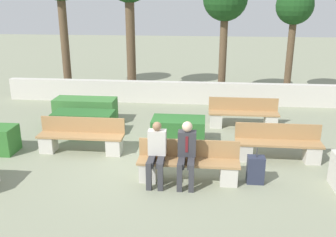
{
  "coord_description": "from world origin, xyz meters",
  "views": [
    {
      "loc": [
        1.13,
        -8.36,
        3.82
      ],
      "look_at": [
        0.25,
        0.5,
        0.9
      ],
      "focal_mm": 40.0,
      "sensor_mm": 36.0,
      "label": 1
    }
  ],
  "objects_px": {
    "person_seated_man": "(187,151)",
    "tree_center_right": "(225,2)",
    "tree_rightmost": "(294,9)",
    "bench_front": "(188,166)",
    "bench_back": "(278,147)",
    "person_seated_woman": "(156,151)",
    "bench_right_side": "(81,139)",
    "suitcase": "(256,170)",
    "bench_left_side": "(243,116)"
  },
  "relations": [
    {
      "from": "bench_back",
      "to": "person_seated_man",
      "type": "distance_m",
      "value": 2.61
    },
    {
      "from": "bench_back",
      "to": "suitcase",
      "type": "relative_size",
      "value": 2.57
    },
    {
      "from": "tree_center_right",
      "to": "tree_rightmost",
      "type": "relative_size",
      "value": 1.09
    },
    {
      "from": "bench_front",
      "to": "suitcase",
      "type": "bearing_deg",
      "value": 1.73
    },
    {
      "from": "bench_right_side",
      "to": "person_seated_woman",
      "type": "distance_m",
      "value": 2.6
    },
    {
      "from": "bench_back",
      "to": "person_seated_woman",
      "type": "height_order",
      "value": "person_seated_woman"
    },
    {
      "from": "bench_front",
      "to": "tree_center_right",
      "type": "height_order",
      "value": "tree_center_right"
    },
    {
      "from": "bench_right_side",
      "to": "tree_center_right",
      "type": "relative_size",
      "value": 0.48
    },
    {
      "from": "bench_left_side",
      "to": "person_seated_man",
      "type": "bearing_deg",
      "value": -105.42
    },
    {
      "from": "bench_front",
      "to": "tree_rightmost",
      "type": "height_order",
      "value": "tree_rightmost"
    },
    {
      "from": "person_seated_woman",
      "to": "person_seated_man",
      "type": "bearing_deg",
      "value": 0.4
    },
    {
      "from": "tree_center_right",
      "to": "bench_left_side",
      "type": "bearing_deg",
      "value": -81.55
    },
    {
      "from": "bench_front",
      "to": "suitcase",
      "type": "relative_size",
      "value": 2.73
    },
    {
      "from": "person_seated_man",
      "to": "tree_rightmost",
      "type": "relative_size",
      "value": 0.32
    },
    {
      "from": "person_seated_woman",
      "to": "bench_back",
      "type": "bearing_deg",
      "value": 27.3
    },
    {
      "from": "bench_right_side",
      "to": "tree_center_right",
      "type": "distance_m",
      "value": 7.76
    },
    {
      "from": "bench_right_side",
      "to": "tree_center_right",
      "type": "height_order",
      "value": "tree_center_right"
    },
    {
      "from": "bench_right_side",
      "to": "person_seated_man",
      "type": "relative_size",
      "value": 1.61
    },
    {
      "from": "bench_left_side",
      "to": "bench_front",
      "type": "bearing_deg",
      "value": -105.72
    },
    {
      "from": "bench_back",
      "to": "person_seated_man",
      "type": "bearing_deg",
      "value": -136.89
    },
    {
      "from": "suitcase",
      "to": "tree_rightmost",
      "type": "distance_m",
      "value": 8.68
    },
    {
      "from": "bench_front",
      "to": "bench_back",
      "type": "height_order",
      "value": "same"
    },
    {
      "from": "bench_back",
      "to": "person_seated_man",
      "type": "xyz_separation_m",
      "value": [
        -2.15,
        -1.43,
        0.41
      ]
    },
    {
      "from": "bench_left_side",
      "to": "suitcase",
      "type": "height_order",
      "value": "bench_left_side"
    },
    {
      "from": "bench_left_side",
      "to": "suitcase",
      "type": "distance_m",
      "value": 3.62
    },
    {
      "from": "bench_back",
      "to": "tree_center_right",
      "type": "relative_size",
      "value": 0.45
    },
    {
      "from": "bench_left_side",
      "to": "bench_back",
      "type": "distance_m",
      "value": 2.46
    },
    {
      "from": "bench_left_side",
      "to": "person_seated_woman",
      "type": "xyz_separation_m",
      "value": [
        -2.16,
        -3.81,
        0.39
      ]
    },
    {
      "from": "person_seated_man",
      "to": "tree_center_right",
      "type": "distance_m",
      "value": 7.99
    },
    {
      "from": "bench_left_side",
      "to": "tree_rightmost",
      "type": "bearing_deg",
      "value": 69.74
    },
    {
      "from": "suitcase",
      "to": "tree_rightmost",
      "type": "xyz_separation_m",
      "value": [
        2.18,
        7.83,
        3.03
      ]
    },
    {
      "from": "bench_right_side",
      "to": "person_seated_man",
      "type": "xyz_separation_m",
      "value": [
        2.76,
        -1.44,
        0.4
      ]
    },
    {
      "from": "person_seated_man",
      "to": "tree_center_right",
      "type": "relative_size",
      "value": 0.3
    },
    {
      "from": "bench_back",
      "to": "suitcase",
      "type": "distance_m",
      "value": 1.42
    },
    {
      "from": "tree_center_right",
      "to": "person_seated_woman",
      "type": "bearing_deg",
      "value": -102.43
    },
    {
      "from": "bench_front",
      "to": "bench_right_side",
      "type": "xyz_separation_m",
      "value": [
        -2.79,
        1.3,
        0.0
      ]
    },
    {
      "from": "bench_right_side",
      "to": "bench_back",
      "type": "xyz_separation_m",
      "value": [
        4.91,
        -0.01,
        -0.0
      ]
    },
    {
      "from": "tree_center_right",
      "to": "person_seated_man",
      "type": "bearing_deg",
      "value": -97.69
    },
    {
      "from": "person_seated_woman",
      "to": "suitcase",
      "type": "relative_size",
      "value": 1.66
    },
    {
      "from": "bench_front",
      "to": "bench_back",
      "type": "xyz_separation_m",
      "value": [
        2.11,
        1.29,
        -0.0
      ]
    },
    {
      "from": "tree_rightmost",
      "to": "bench_front",
      "type": "bearing_deg",
      "value": -114.66
    },
    {
      "from": "suitcase",
      "to": "tree_rightmost",
      "type": "bearing_deg",
      "value": 74.42
    },
    {
      "from": "bench_back",
      "to": "bench_right_side",
      "type": "bearing_deg",
      "value": -170.69
    },
    {
      "from": "suitcase",
      "to": "tree_rightmost",
      "type": "relative_size",
      "value": 0.19
    },
    {
      "from": "bench_front",
      "to": "tree_center_right",
      "type": "bearing_deg",
      "value": 82.43
    },
    {
      "from": "bench_back",
      "to": "person_seated_woman",
      "type": "relative_size",
      "value": 1.55
    },
    {
      "from": "person_seated_woman",
      "to": "tree_center_right",
      "type": "bearing_deg",
      "value": 77.57
    },
    {
      "from": "bench_right_side",
      "to": "bench_back",
      "type": "bearing_deg",
      "value": 2.34
    },
    {
      "from": "tree_rightmost",
      "to": "bench_left_side",
      "type": "bearing_deg",
      "value": -116.73
    },
    {
      "from": "bench_right_side",
      "to": "person_seated_man",
      "type": "height_order",
      "value": "person_seated_man"
    }
  ]
}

